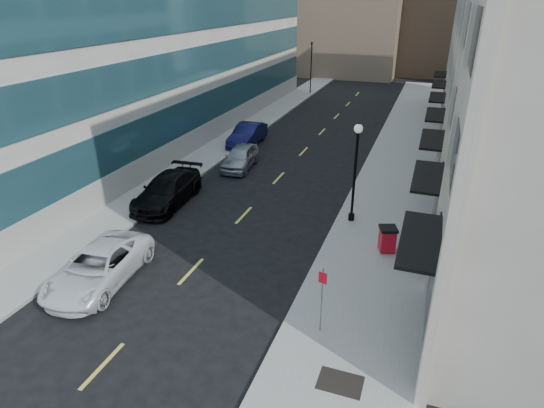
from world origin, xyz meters
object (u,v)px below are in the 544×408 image
Objects in this scene: lamppost at (355,165)px; sign_post at (322,292)px; urn_planter at (426,224)px; car_silver_sedan at (240,157)px; traffic_signal at (312,45)px; car_blue_sedan at (248,135)px; trash_bin at (387,238)px; car_black_pickup at (167,190)px; car_white_van at (99,267)px.

lamppost reaches higher than sign_post.
sign_post is 3.83× the size of urn_planter.
car_silver_sedan is at bearing 146.91° from lamppost.
sign_post is at bearing -86.20° from lamppost.
traffic_signal reaches higher than lamppost.
car_blue_sedan is 15.49m from lamppost.
sign_post reaches higher than trash_bin.
car_silver_sedan reaches higher than urn_planter.
car_black_pickup is at bearing -108.56° from car_silver_sedan.
lamppost is (-2.17, 2.68, 2.48)m from trash_bin.
car_silver_sedan is 5.42m from car_blue_sedan.
trash_bin is at bearing -69.25° from traffic_signal.
traffic_signal is 1.30× the size of lamppost.
car_white_van is at bearing -82.34° from car_black_pickup.
car_blue_sedan is at bearing 86.39° from car_black_pickup.
sign_post reaches higher than car_blue_sedan.
car_white_van is at bearing -169.39° from trash_bin.
car_silver_sedan is at bearing 84.92° from car_white_van.
car_white_van is 15.75m from urn_planter.
car_silver_sedan is at bearing 73.51° from car_black_pickup.
urn_planter is (1.64, 2.68, -0.26)m from trash_bin.
car_white_van is 8.06× the size of urn_planter.
sign_post is at bearing -39.30° from car_black_pickup.
sign_post is at bearing -5.21° from car_white_van.
trash_bin is 3.15m from urn_planter.
car_silver_sedan is (2.30, -27.00, -4.94)m from traffic_signal.
car_white_van is at bearing -166.31° from sign_post.
car_black_pickup is at bearing 96.19° from car_white_van.
lamppost is at bearing 109.45° from trash_bin.
car_silver_sedan is 14.08m from urn_planter.
lamppost is (10.59, 1.14, 2.47)m from car_black_pickup.
sign_post is 9.81m from urn_planter.
car_blue_sedan is (-1.60, 5.18, 0.07)m from car_silver_sedan.
traffic_signal is at bearing 108.96° from lamppost.
sign_post reaches higher than car_black_pickup.
traffic_signal is 43.87m from sign_post.
car_black_pickup is 8.38× the size of urn_planter.
car_silver_sedan is 6.56× the size of urn_planter.
sign_post is at bearing -62.50° from car_blue_sedan.
car_blue_sedan is at bearing 89.45° from car_white_van.
car_silver_sedan is at bearing 136.35° from sign_post.
car_white_van is 8.18m from car_black_pickup.
car_white_van is 13.09m from lamppost.
traffic_signal is 1.25× the size of car_white_van.
traffic_signal is at bearing 87.57° from car_black_pickup.
traffic_signal is 10.09× the size of urn_planter.
trash_bin is 1.81× the size of urn_planter.
car_blue_sedan is at bearing 101.48° from car_silver_sedan.
urn_planter is (3.81, 0.00, -2.74)m from lamppost.
car_blue_sedan is at bearing 132.79° from sign_post.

